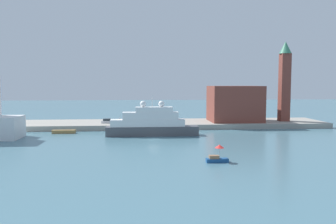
% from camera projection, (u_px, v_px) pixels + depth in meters
% --- Properties ---
extents(ground, '(400.00, 400.00, 0.00)m').
position_uv_depth(ground, '(154.00, 140.00, 82.18)').
color(ground, slate).
extents(quay_dock, '(110.00, 18.09, 1.53)m').
position_uv_depth(quay_dock, '(151.00, 124.00, 106.99)').
color(quay_dock, gray).
rests_on(quay_dock, ground).
extents(large_yacht, '(23.98, 3.69, 10.49)m').
position_uv_depth(large_yacht, '(151.00, 124.00, 88.07)').
color(large_yacht, '#4C4C51').
rests_on(large_yacht, ground).
extents(small_motorboat, '(3.83, 1.63, 3.07)m').
position_uv_depth(small_motorboat, '(217.00, 156.00, 58.37)').
color(small_motorboat, navy).
rests_on(small_motorboat, ground).
extents(work_barge, '(6.24, 1.51, 0.93)m').
position_uv_depth(work_barge, '(64.00, 132.00, 92.28)').
color(work_barge, olive).
rests_on(work_barge, ground).
extents(harbor_building, '(15.99, 12.37, 11.30)m').
position_uv_depth(harbor_building, '(235.00, 104.00, 108.00)').
color(harbor_building, brown).
rests_on(harbor_building, quay_dock).
extents(bell_tower, '(3.88, 3.88, 25.42)m').
position_uv_depth(bell_tower, '(285.00, 78.00, 108.03)').
color(bell_tower, brown).
rests_on(bell_tower, quay_dock).
extents(parked_car, '(3.82, 1.66, 1.38)m').
position_uv_depth(parked_car, '(107.00, 121.00, 103.23)').
color(parked_car, silver).
rests_on(parked_car, quay_dock).
extents(person_figure, '(0.36, 0.36, 1.77)m').
position_uv_depth(person_figure, '(120.00, 121.00, 101.95)').
color(person_figure, '#334C8C').
rests_on(person_figure, quay_dock).
extents(mooring_bollard, '(0.43, 0.43, 0.74)m').
position_uv_depth(mooring_bollard, '(152.00, 123.00, 99.40)').
color(mooring_bollard, black).
rests_on(mooring_bollard, quay_dock).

